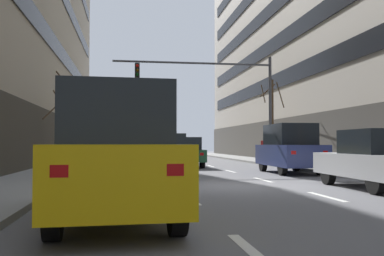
% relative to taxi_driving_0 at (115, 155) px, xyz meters
% --- Properties ---
extents(ground_plane, '(120.00, 120.00, 0.00)m').
position_rel_taxi_driving_0_xyz_m(ground_plane, '(3.36, 5.58, -1.11)').
color(ground_plane, slate).
extents(sidewalk_left, '(2.65, 80.00, 0.14)m').
position_rel_taxi_driving_0_xyz_m(sidewalk_left, '(-2.98, 5.58, -1.04)').
color(sidewalk_left, gray).
rests_on(sidewalk_left, ground).
extents(lane_stripe_l1_s2, '(0.16, 2.00, 0.01)m').
position_rel_taxi_driving_0_xyz_m(lane_stripe_l1_s2, '(1.69, -2.42, -1.11)').
color(lane_stripe_l1_s2, silver).
rests_on(lane_stripe_l1_s2, ground).
extents(lane_stripe_l1_s3, '(0.16, 2.00, 0.01)m').
position_rel_taxi_driving_0_xyz_m(lane_stripe_l1_s3, '(1.69, 2.58, -1.11)').
color(lane_stripe_l1_s3, silver).
rests_on(lane_stripe_l1_s3, ground).
extents(lane_stripe_l1_s4, '(0.16, 2.00, 0.01)m').
position_rel_taxi_driving_0_xyz_m(lane_stripe_l1_s4, '(1.69, 7.58, -1.11)').
color(lane_stripe_l1_s4, silver).
rests_on(lane_stripe_l1_s4, ground).
extents(lane_stripe_l1_s5, '(0.16, 2.00, 0.01)m').
position_rel_taxi_driving_0_xyz_m(lane_stripe_l1_s5, '(1.69, 12.58, -1.11)').
color(lane_stripe_l1_s5, silver).
rests_on(lane_stripe_l1_s5, ground).
extents(lane_stripe_l1_s6, '(0.16, 2.00, 0.01)m').
position_rel_taxi_driving_0_xyz_m(lane_stripe_l1_s6, '(1.69, 17.58, -1.11)').
color(lane_stripe_l1_s6, silver).
rests_on(lane_stripe_l1_s6, ground).
extents(lane_stripe_l1_s7, '(0.16, 2.00, 0.01)m').
position_rel_taxi_driving_0_xyz_m(lane_stripe_l1_s7, '(1.69, 22.58, -1.11)').
color(lane_stripe_l1_s7, silver).
rests_on(lane_stripe_l1_s7, ground).
extents(lane_stripe_l1_s8, '(0.16, 2.00, 0.01)m').
position_rel_taxi_driving_0_xyz_m(lane_stripe_l1_s8, '(1.69, 27.58, -1.11)').
color(lane_stripe_l1_s8, silver).
rests_on(lane_stripe_l1_s8, ground).
extents(lane_stripe_l1_s9, '(0.16, 2.00, 0.01)m').
position_rel_taxi_driving_0_xyz_m(lane_stripe_l1_s9, '(1.69, 32.58, -1.11)').
color(lane_stripe_l1_s9, silver).
rests_on(lane_stripe_l1_s9, ground).
extents(lane_stripe_l1_s10, '(0.16, 2.00, 0.01)m').
position_rel_taxi_driving_0_xyz_m(lane_stripe_l1_s10, '(1.69, 37.58, -1.11)').
color(lane_stripe_l1_s10, silver).
rests_on(lane_stripe_l1_s10, ground).
extents(lane_stripe_l2_s3, '(0.16, 2.00, 0.01)m').
position_rel_taxi_driving_0_xyz_m(lane_stripe_l2_s3, '(5.04, 2.58, -1.11)').
color(lane_stripe_l2_s3, silver).
rests_on(lane_stripe_l2_s3, ground).
extents(lane_stripe_l2_s4, '(0.16, 2.00, 0.01)m').
position_rel_taxi_driving_0_xyz_m(lane_stripe_l2_s4, '(5.04, 7.58, -1.11)').
color(lane_stripe_l2_s4, silver).
rests_on(lane_stripe_l2_s4, ground).
extents(lane_stripe_l2_s5, '(0.16, 2.00, 0.01)m').
position_rel_taxi_driving_0_xyz_m(lane_stripe_l2_s5, '(5.04, 12.58, -1.11)').
color(lane_stripe_l2_s5, silver).
rests_on(lane_stripe_l2_s5, ground).
extents(lane_stripe_l2_s6, '(0.16, 2.00, 0.01)m').
position_rel_taxi_driving_0_xyz_m(lane_stripe_l2_s6, '(5.04, 17.58, -1.11)').
color(lane_stripe_l2_s6, silver).
rests_on(lane_stripe_l2_s6, ground).
extents(lane_stripe_l2_s7, '(0.16, 2.00, 0.01)m').
position_rel_taxi_driving_0_xyz_m(lane_stripe_l2_s7, '(5.04, 22.58, -1.11)').
color(lane_stripe_l2_s7, silver).
rests_on(lane_stripe_l2_s7, ground).
extents(lane_stripe_l2_s8, '(0.16, 2.00, 0.01)m').
position_rel_taxi_driving_0_xyz_m(lane_stripe_l2_s8, '(5.04, 27.58, -1.11)').
color(lane_stripe_l2_s8, silver).
rests_on(lane_stripe_l2_s8, ground).
extents(lane_stripe_l2_s9, '(0.16, 2.00, 0.01)m').
position_rel_taxi_driving_0_xyz_m(lane_stripe_l2_s9, '(5.04, 32.58, -1.11)').
color(lane_stripe_l2_s9, silver).
rests_on(lane_stripe_l2_s9, ground).
extents(lane_stripe_l2_s10, '(0.16, 2.00, 0.01)m').
position_rel_taxi_driving_0_xyz_m(lane_stripe_l2_s10, '(5.04, 37.58, -1.11)').
color(lane_stripe_l2_s10, silver).
rests_on(lane_stripe_l2_s10, ground).
extents(taxi_driving_0, '(2.13, 4.69, 2.42)m').
position_rel_taxi_driving_0_xyz_m(taxi_driving_0, '(0.00, 0.00, 0.00)').
color(taxi_driving_0, black).
rests_on(taxi_driving_0, ground).
extents(taxi_driving_1, '(1.82, 4.20, 2.19)m').
position_rel_taxi_driving_0_xyz_m(taxi_driving_1, '(3.50, 23.34, -0.11)').
color(taxi_driving_1, black).
rests_on(taxi_driving_1, ground).
extents(taxi_driving_2, '(1.80, 4.27, 1.77)m').
position_rel_taxi_driving_0_xyz_m(taxi_driving_2, '(0.05, 35.15, -0.32)').
color(taxi_driving_2, black).
rests_on(taxi_driving_2, ground).
extents(taxi_driving_3, '(1.80, 4.23, 2.21)m').
position_rel_taxi_driving_0_xyz_m(taxi_driving_3, '(-0.11, 17.72, -0.10)').
color(taxi_driving_3, black).
rests_on(taxi_driving_3, ground).
extents(taxi_driving_4, '(1.87, 4.35, 2.27)m').
position_rel_taxi_driving_0_xyz_m(taxi_driving_4, '(-0.12, 9.05, -0.07)').
color(taxi_driving_4, black).
rests_on(taxi_driving_4, ground).
extents(car_driving_5, '(1.96, 4.47, 1.66)m').
position_rel_taxi_driving_0_xyz_m(car_driving_5, '(3.43, 16.78, -0.30)').
color(car_driving_5, black).
rests_on(car_driving_5, ground).
extents(car_parked_1, '(2.02, 4.60, 1.71)m').
position_rel_taxi_driving_0_xyz_m(car_parked_1, '(7.33, 4.10, -0.27)').
color(car_parked_1, black).
rests_on(car_parked_1, ground).
extents(car_parked_2, '(1.96, 4.51, 2.17)m').
position_rel_taxi_driving_0_xyz_m(car_parked_2, '(7.34, 10.91, -0.04)').
color(car_parked_2, black).
rests_on(car_parked_2, ground).
extents(traffic_signal_0, '(9.52, 0.35, 6.44)m').
position_rel_taxi_driving_0_xyz_m(traffic_signal_0, '(5.87, 17.77, 3.51)').
color(traffic_signal_0, '#4C4C51').
rests_on(traffic_signal_0, sidewalk_right).
extents(street_tree_0, '(2.15, 2.13, 4.73)m').
position_rel_taxi_driving_0_xyz_m(street_tree_0, '(-2.74, 15.02, 1.13)').
color(street_tree_0, '#4C3823').
rests_on(street_tree_0, sidewalk_left).
extents(street_tree_1, '(1.53, 1.53, 5.31)m').
position_rel_taxi_driving_0_xyz_m(street_tree_1, '(9.44, 19.52, 1.76)').
color(street_tree_1, '#4C3823').
rests_on(street_tree_1, sidewalk_right).
extents(street_tree_3, '(2.00, 2.00, 5.00)m').
position_rel_taxi_driving_0_xyz_m(street_tree_3, '(-2.69, 31.97, 1.35)').
color(street_tree_3, '#4C3823').
rests_on(street_tree_3, sidewalk_left).
extents(pedestrian_0, '(0.30, 0.50, 1.58)m').
position_rel_taxi_driving_0_xyz_m(pedestrian_0, '(9.44, 8.75, -0.06)').
color(pedestrian_0, brown).
rests_on(pedestrian_0, sidewalk_right).
extents(pedestrian_1, '(0.52, 0.28, 1.60)m').
position_rel_taxi_driving_0_xyz_m(pedestrian_1, '(10.26, 23.47, -0.05)').
color(pedestrian_1, black).
rests_on(pedestrian_1, sidewalk_right).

